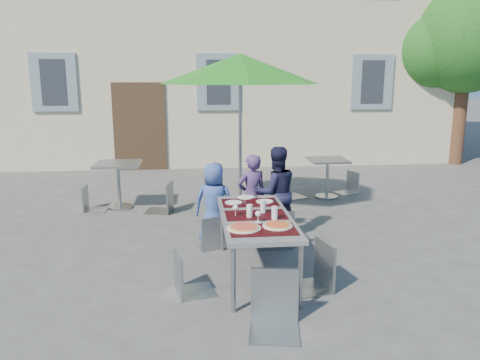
{
  "coord_description": "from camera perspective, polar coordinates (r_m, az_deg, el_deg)",
  "views": [
    {
      "loc": [
        -0.68,
        -4.51,
        2.32
      ],
      "look_at": [
        -0.06,
        1.57,
        0.97
      ],
      "focal_mm": 35.0,
      "sensor_mm": 36.0,
      "label": 1
    }
  ],
  "objects": [
    {
      "name": "chair_0",
      "position": [
        6.4,
        -3.34,
        -3.93
      ],
      "size": [
        0.5,
        0.5,
        0.89
      ],
      "color": "#8E9399",
      "rests_on": "ground"
    },
    {
      "name": "tree",
      "position": [
        14.08,
        26.02,
        14.99
      ],
      "size": [
        3.6,
        3.0,
        4.7
      ],
      "color": "#4D3121",
      "rests_on": "ground"
    },
    {
      "name": "place_settings",
      "position": [
        6.06,
        1.02,
        -2.49
      ],
      "size": [
        0.66,
        0.47,
        0.01
      ],
      "color": "white",
      "rests_on": "dining_table"
    },
    {
      "name": "bg_chair_r_0",
      "position": [
        8.23,
        -9.31,
        0.1
      ],
      "size": [
        0.52,
        0.52,
        1.0
      ],
      "color": "gray",
      "rests_on": "ground"
    },
    {
      "name": "child_2",
      "position": [
        6.83,
        4.39,
        -1.53
      ],
      "size": [
        0.71,
        0.48,
        1.35
      ],
      "primitive_type": "imported",
      "rotation": [
        0.0,
        0.0,
        3.3
      ],
      "color": "#181A36",
      "rests_on": "ground"
    },
    {
      "name": "bg_chair_l_0",
      "position": [
        8.65,
        -17.87,
        -0.42
      ],
      "size": [
        0.38,
        0.38,
        0.84
      ],
      "color": "gray",
      "rests_on": "ground"
    },
    {
      "name": "pizza_near_right",
      "position": [
        5.04,
        4.58,
        -5.53
      ],
      "size": [
        0.32,
        0.32,
        0.03
      ],
      "color": "white",
      "rests_on": "dining_table"
    },
    {
      "name": "chair_4",
      "position": [
        5.25,
        9.4,
        -6.92
      ],
      "size": [
        0.54,
        0.53,
        1.01
      ],
      "color": "gray",
      "rests_on": "ground"
    },
    {
      "name": "ground",
      "position": [
        5.11,
        2.5,
        -14.55
      ],
      "size": [
        90.0,
        90.0,
        0.0
      ],
      "primitive_type": "plane",
      "color": "#434345",
      "rests_on": "ground"
    },
    {
      "name": "bg_chair_r_1",
      "position": [
        9.76,
        13.25,
        1.25
      ],
      "size": [
        0.48,
        0.48,
        0.84
      ],
      "color": "#92979E",
      "rests_on": "ground"
    },
    {
      "name": "cafe_table_1",
      "position": [
        9.25,
        10.62,
        1.09
      ],
      "size": [
        0.72,
        0.72,
        0.77
      ],
      "color": "#9B9EA3",
      "rests_on": "ground"
    },
    {
      "name": "bg_chair_l_1",
      "position": [
        9.12,
        5.89,
        1.54
      ],
      "size": [
        0.6,
        0.6,
        1.03
      ],
      "color": "gray",
      "rests_on": "ground"
    },
    {
      "name": "chair_2",
      "position": [
        6.41,
        4.46,
        -3.06
      ],
      "size": [
        0.47,
        0.48,
        1.03
      ],
      "color": "gray",
      "rests_on": "ground"
    },
    {
      "name": "chair_5",
      "position": [
        4.4,
        4.32,
        -10.44
      ],
      "size": [
        0.53,
        0.54,
        1.04
      ],
      "color": "gray",
      "rests_on": "ground"
    },
    {
      "name": "chair_3",
      "position": [
        5.1,
        -6.52,
        -8.28
      ],
      "size": [
        0.48,
        0.47,
        0.9
      ],
      "color": "#8F949A",
      "rests_on": "ground"
    },
    {
      "name": "chair_1",
      "position": [
        6.56,
        2.0,
        -3.49
      ],
      "size": [
        0.46,
        0.46,
        0.9
      ],
      "color": "gray",
      "rests_on": "ground"
    },
    {
      "name": "patio_umbrella",
      "position": [
        7.92,
        0.04,
        13.27
      ],
      "size": [
        2.67,
        2.67,
        2.7
      ],
      "color": "#9B9EA3",
      "rests_on": "ground"
    },
    {
      "name": "child_1",
      "position": [
        6.83,
        1.44,
        -1.98
      ],
      "size": [
        0.52,
        0.41,
        1.24
      ],
      "primitive_type": "imported",
      "rotation": [
        0.0,
        0.0,
        3.43
      ],
      "color": "#4E346A",
      "rests_on": "ground"
    },
    {
      "name": "dining_table",
      "position": [
        5.47,
        1.94,
        -4.84
      ],
      "size": [
        0.8,
        1.85,
        0.76
      ],
      "color": "#49494E",
      "rests_on": "ground"
    },
    {
      "name": "child_0",
      "position": [
        6.58,
        -3.17,
        -2.88
      ],
      "size": [
        0.65,
        0.51,
        1.17
      ],
      "primitive_type": "imported",
      "rotation": [
        0.0,
        0.0,
        2.87
      ],
      "color": "#364F96",
      "rests_on": "ground"
    },
    {
      "name": "glassware",
      "position": [
        5.36,
        2.36,
        -3.72
      ],
      "size": [
        0.49,
        0.43,
        0.15
      ],
      "color": "silver",
      "rests_on": "dining_table"
    },
    {
      "name": "cafe_table_0",
      "position": [
        8.62,
        -14.61,
        0.54
      ],
      "size": [
        0.78,
        0.78,
        0.83
      ],
      "color": "#9B9EA3",
      "rests_on": "ground"
    },
    {
      "name": "pizza_near_left",
      "position": [
        4.96,
        0.48,
        -5.79
      ],
      "size": [
        0.36,
        0.36,
        0.03
      ],
      "color": "white",
      "rests_on": "dining_table"
    }
  ]
}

